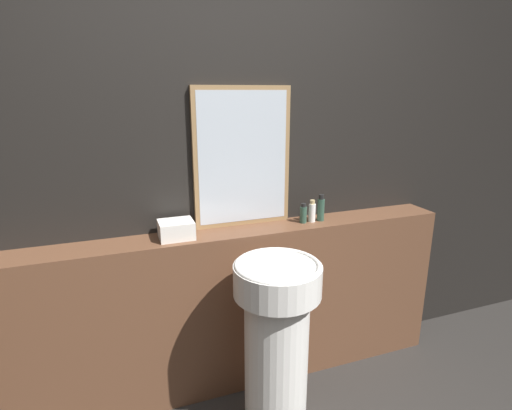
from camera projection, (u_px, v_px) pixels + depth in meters
name	position (u px, v px, depth m)	size (l,w,h in m)	color
wall_back	(224.00, 177.00, 2.27)	(8.00, 0.06, 2.50)	black
vanity_counter	(234.00, 309.00, 2.35)	(2.63, 0.23, 0.97)	brown
pedestal_sink	(276.00, 340.00, 2.00)	(0.43, 0.43, 0.94)	white
mirror	(243.00, 158.00, 2.23)	(0.56, 0.03, 0.78)	#937047
towel_stack	(176.00, 230.00, 2.10)	(0.18, 0.15, 0.09)	silver
shampoo_bottle	(303.00, 214.00, 2.34)	(0.04, 0.04, 0.12)	#2D4C3D
conditioner_bottle	(312.00, 212.00, 2.36)	(0.04, 0.04, 0.13)	white
lotion_bottle	(321.00, 209.00, 2.38)	(0.04, 0.04, 0.16)	#2D4C3D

